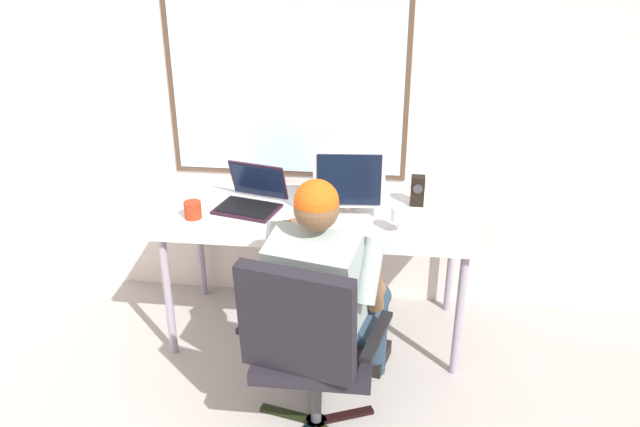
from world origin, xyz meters
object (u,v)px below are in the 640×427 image
(crt_monitor, at_px, (349,175))
(coffee_mug, at_px, (193,210))
(laptop, at_px, (252,196))
(desk, at_px, (317,221))
(person_seated, at_px, (326,290))
(office_chair, at_px, (307,341))
(wine_glass, at_px, (399,215))
(desk_speaker, at_px, (418,191))

(crt_monitor, height_order, coffee_mug, crt_monitor)
(laptop, bearing_deg, desk, -5.48)
(person_seated, height_order, crt_monitor, person_seated)
(office_chair, distance_m, crt_monitor, 0.96)
(office_chair, height_order, coffee_mug, office_chair)
(wine_glass, bearing_deg, crt_monitor, 144.57)
(office_chair, relative_size, coffee_mug, 10.68)
(wine_glass, height_order, coffee_mug, wine_glass)
(wine_glass, distance_m, coffee_mug, 1.06)
(wine_glass, bearing_deg, desk, 156.23)
(office_chair, height_order, crt_monitor, crt_monitor)
(laptop, height_order, desk_speaker, laptop)
(desk, distance_m, office_chair, 0.87)
(desk, height_order, office_chair, office_chair)
(laptop, bearing_deg, crt_monitor, -3.99)
(wine_glass, xyz_separation_m, coffee_mug, (-1.06, 0.04, -0.05))
(desk_speaker, xyz_separation_m, coffee_mug, (-1.16, -0.30, -0.04))
(coffee_mug, bearing_deg, person_seated, -30.98)
(wine_glass, bearing_deg, desk_speaker, 73.80)
(crt_monitor, xyz_separation_m, wine_glass, (0.26, -0.19, -0.12))
(person_seated, bearing_deg, coffee_mug, 149.02)
(desk, relative_size, coffee_mug, 18.08)
(crt_monitor, bearing_deg, desk_speaker, 22.69)
(wine_glass, bearing_deg, office_chair, -118.79)
(person_seated, bearing_deg, crt_monitor, 85.08)
(person_seated, bearing_deg, laptop, 126.70)
(office_chair, xyz_separation_m, wine_glass, (0.37, 0.67, 0.30))
(office_chair, distance_m, laptop, 1.02)
(desk, height_order, coffee_mug, coffee_mug)
(person_seated, xyz_separation_m, coffee_mug, (-0.75, 0.45, 0.15))
(crt_monitor, xyz_separation_m, laptop, (-0.52, 0.04, -0.16))
(person_seated, bearing_deg, desk, 100.93)
(office_chair, relative_size, laptop, 2.51)
(crt_monitor, distance_m, coffee_mug, 0.83)
(laptop, bearing_deg, wine_glass, -15.87)
(crt_monitor, relative_size, laptop, 0.99)
(desk_speaker, distance_m, coffee_mug, 1.20)
(office_chair, relative_size, crt_monitor, 2.54)
(coffee_mug, bearing_deg, wine_glass, -2.08)
(person_seated, relative_size, coffee_mug, 13.66)
(office_chair, bearing_deg, crt_monitor, 83.00)
(desk, distance_m, crt_monitor, 0.32)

